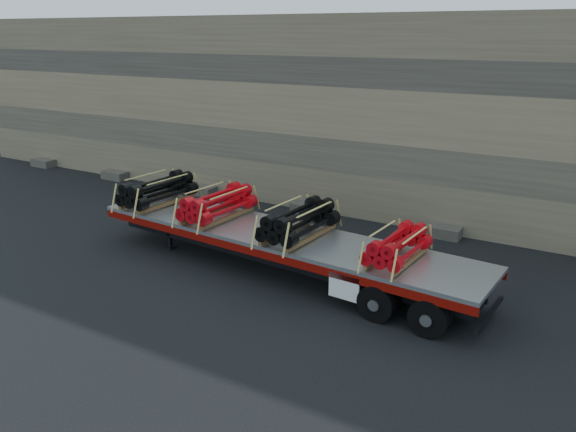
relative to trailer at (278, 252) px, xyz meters
The scene contains 7 objects.
ground 1.39m from the trailer, 20.41° to the left, with size 120.00×120.00×0.00m, color black.
rock_wall 7.62m from the trailer, 80.36° to the left, with size 44.00×3.00×7.00m, color #7A6B54.
trailer is the anchor object (origin of this frame).
bundle_front 4.81m from the trailer, behind, with size 1.21×2.42×0.86m, color black, non-canonical shape.
bundle_midfront 2.41m from the trailer, behind, with size 1.16×2.32×0.82m, color red, non-canonical shape.
bundle_midrear 1.21m from the trailer, ahead, with size 1.19×2.38×0.84m, color black, non-canonical shape.
bundle_rear 3.63m from the trailer, ahead, with size 1.01×2.01×0.71m, color red, non-canonical shape.
Camera 1 is at (6.37, -12.81, 6.42)m, focal length 35.00 mm.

